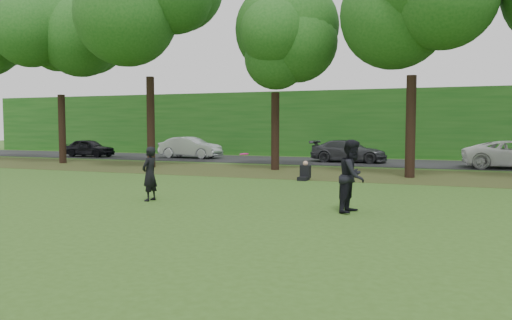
{
  "coord_description": "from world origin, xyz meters",
  "views": [
    {
      "loc": [
        5.53,
        -11.26,
        2.38
      ],
      "look_at": [
        -0.01,
        3.22,
        1.3
      ],
      "focal_mm": 35.0,
      "sensor_mm": 36.0,
      "label": 1
    }
  ],
  "objects_px": {
    "player_left": "(150,174)",
    "seated_person": "(305,173)",
    "frisbee": "(244,154)",
    "player_right": "(353,176)"
  },
  "relations": [
    {
      "from": "player_left",
      "to": "seated_person",
      "type": "bearing_deg",
      "value": 160.72
    },
    {
      "from": "frisbee",
      "to": "seated_person",
      "type": "xyz_separation_m",
      "value": [
        -0.09,
        7.19,
        -1.21
      ]
    },
    {
      "from": "player_left",
      "to": "seated_person",
      "type": "xyz_separation_m",
      "value": [
        2.97,
        7.56,
        -0.54
      ]
    },
    {
      "from": "seated_person",
      "to": "player_left",
      "type": "bearing_deg",
      "value": -108.9
    },
    {
      "from": "player_left",
      "to": "frisbee",
      "type": "height_order",
      "value": "player_left"
    },
    {
      "from": "player_right",
      "to": "frisbee",
      "type": "height_order",
      "value": "player_right"
    },
    {
      "from": "frisbee",
      "to": "player_left",
      "type": "bearing_deg",
      "value": -173.12
    },
    {
      "from": "player_right",
      "to": "frisbee",
      "type": "xyz_separation_m",
      "value": [
        -3.27,
        0.17,
        0.52
      ]
    },
    {
      "from": "player_right",
      "to": "seated_person",
      "type": "distance_m",
      "value": 8.13
    },
    {
      "from": "frisbee",
      "to": "seated_person",
      "type": "height_order",
      "value": "frisbee"
    }
  ]
}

